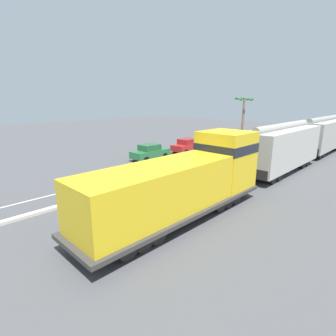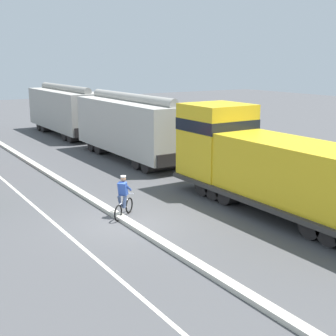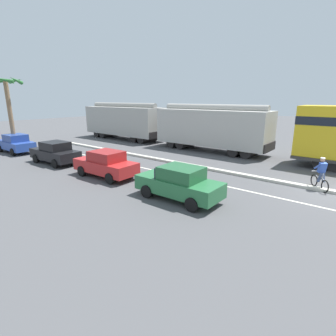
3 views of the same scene
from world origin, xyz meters
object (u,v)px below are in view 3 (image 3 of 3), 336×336
at_px(hopper_car_lead, 212,128).
at_px(parked_car_black, 55,152).
at_px(cyclist, 321,175).
at_px(parked_car_blue, 16,143).
at_px(parked_car_green, 179,183).
at_px(parked_car_red, 106,164).
at_px(palm_tree_near, 8,96).
at_px(hopper_car_middle, 124,121).

xyz_separation_m(hopper_car_lead, parked_car_black, (-11.28, 6.69, -1.26)).
relative_size(parked_car_black, cyclist, 2.48).
bearing_deg(parked_car_blue, hopper_car_lead, -49.34).
distance_m(parked_car_green, parked_car_blue, 17.92).
height_order(parked_car_green, cyclist, cyclist).
height_order(parked_car_red, palm_tree_near, palm_tree_near).
height_order(parked_car_green, parked_car_black, same).
relative_size(hopper_car_middle, palm_tree_near, 1.63).
bearing_deg(parked_car_black, cyclist, -70.89).
distance_m(hopper_car_middle, palm_tree_near, 11.76).
xyz_separation_m(hopper_car_middle, cyclist, (-5.60, -21.32, -1.26)).
xyz_separation_m(hopper_car_lead, palm_tree_near, (-11.21, 13.77, 2.80)).
bearing_deg(parked_car_black, hopper_car_middle, 23.54).
distance_m(parked_car_red, palm_tree_near, 13.41).
bearing_deg(parked_car_green, hopper_car_middle, 55.10).
bearing_deg(cyclist, hopper_car_middle, 75.29).
height_order(parked_car_blue, palm_tree_near, palm_tree_near).
distance_m(hopper_car_middle, cyclist, 22.08).
xyz_separation_m(parked_car_blue, palm_tree_near, (0.14, 0.55, 4.06)).
xyz_separation_m(hopper_car_lead, parked_car_blue, (-11.36, 13.22, -1.26)).
xyz_separation_m(hopper_car_middle, parked_car_green, (-11.37, -16.30, -1.26)).
bearing_deg(hopper_car_lead, parked_car_blue, 130.66).
xyz_separation_m(parked_car_red, parked_car_blue, (-0.19, 12.24, 0.00)).
xyz_separation_m(parked_car_black, palm_tree_near, (0.07, 7.08, 4.06)).
xyz_separation_m(parked_car_green, palm_tree_near, (0.16, 18.47, 4.06)).
xyz_separation_m(hopper_car_lead, cyclist, (-5.60, -9.72, -1.26)).
relative_size(parked_car_green, parked_car_black, 0.99).
bearing_deg(parked_car_green, parked_car_blue, 89.95).
bearing_deg(hopper_car_middle, palm_tree_near, 169.05).
bearing_deg(palm_tree_near, parked_car_red, -89.80).
distance_m(parked_car_green, parked_car_black, 11.39).
relative_size(parked_car_green, cyclist, 2.45).
bearing_deg(palm_tree_near, parked_car_blue, -104.74).
height_order(hopper_car_middle, cyclist, hopper_car_middle).
bearing_deg(parked_car_blue, hopper_car_middle, -8.13).
bearing_deg(parked_car_green, palm_tree_near, 89.50).
distance_m(parked_car_blue, cyclist, 23.65).
bearing_deg(hopper_car_lead, parked_car_green, -157.54).
xyz_separation_m(cyclist, palm_tree_near, (-5.62, 23.49, 4.05)).
height_order(hopper_car_lead, cyclist, hopper_car_lead).
bearing_deg(parked_car_red, parked_car_blue, 90.89).
distance_m(parked_car_red, cyclist, 12.07).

